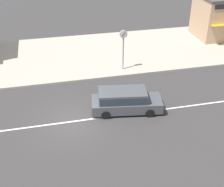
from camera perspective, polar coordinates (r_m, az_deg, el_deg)
The scene contains 6 objects.
ground_plane at distance 20.59m, azimuth -7.03°, elevation -5.08°, with size 160.00×160.00×0.00m, color #383535.
lane_centre_stripe at distance 20.59m, azimuth -7.03°, elevation -5.08°, with size 50.40×0.14×0.01m, color silver.
kerb_strip at distance 29.50m, azimuth -9.48°, elevation 6.64°, with size 68.00×10.00×0.15m, color #ADA393.
minivan_dark_grey_2 at distance 21.05m, azimuth 2.35°, elevation -1.17°, with size 5.06×2.54×1.56m.
street_clock at distance 25.66m, azimuth 2.08°, elevation 9.60°, with size 0.62×0.22×3.43m.
shopfront_mid_block at distance 35.07m, azimuth 19.16°, elevation 13.22°, with size 4.78×4.87×4.28m.
Camera 1 is at (-1.27, -16.64, 12.06)m, focal length 50.00 mm.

